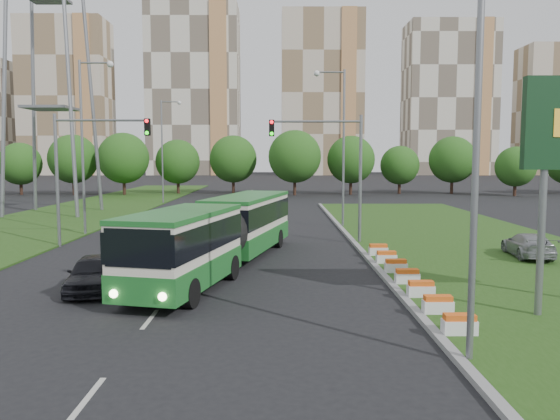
{
  "coord_description": "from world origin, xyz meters",
  "views": [
    {
      "loc": [
        1.29,
        -23.82,
        5.39
      ],
      "look_at": [
        1.39,
        5.15,
        2.6
      ],
      "focal_mm": 35.0,
      "sensor_mm": 36.0,
      "label": 1
    }
  ],
  "objects_px": {
    "traffic_mast_median": "(334,158)",
    "pedestrian": "(160,282)",
    "traffic_mast_left": "(83,158)",
    "articulated_bus": "(219,232)",
    "car_left_far": "(133,227)",
    "car_left_near": "(93,273)",
    "shopping_trolley": "(132,296)",
    "car_median": "(528,245)"
  },
  "relations": [
    {
      "from": "traffic_mast_left",
      "to": "car_left_far",
      "type": "height_order",
      "value": "traffic_mast_left"
    },
    {
      "from": "car_median",
      "to": "shopping_trolley",
      "type": "bearing_deg",
      "value": 30.6
    },
    {
      "from": "articulated_bus",
      "to": "pedestrian",
      "type": "xyz_separation_m",
      "value": [
        -1.5,
        -6.6,
        -0.94
      ]
    },
    {
      "from": "car_left_near",
      "to": "car_median",
      "type": "xyz_separation_m",
      "value": [
        20.73,
        6.78,
        0.05
      ]
    },
    {
      "from": "car_left_near",
      "to": "pedestrian",
      "type": "relative_size",
      "value": 2.67
    },
    {
      "from": "car_median",
      "to": "shopping_trolley",
      "type": "height_order",
      "value": "car_median"
    },
    {
      "from": "pedestrian",
      "to": "shopping_trolley",
      "type": "xyz_separation_m",
      "value": [
        -1.09,
        0.16,
        -0.55
      ]
    },
    {
      "from": "articulated_bus",
      "to": "car_median",
      "type": "relative_size",
      "value": 3.96
    },
    {
      "from": "traffic_mast_left",
      "to": "articulated_bus",
      "type": "relative_size",
      "value": 0.46
    },
    {
      "from": "car_left_far",
      "to": "car_median",
      "type": "bearing_deg",
      "value": -28.83
    },
    {
      "from": "articulated_bus",
      "to": "traffic_mast_left",
      "type": "bearing_deg",
      "value": 157.2
    },
    {
      "from": "traffic_mast_median",
      "to": "pedestrian",
      "type": "height_order",
      "value": "traffic_mast_median"
    },
    {
      "from": "traffic_mast_left",
      "to": "car_left_far",
      "type": "relative_size",
      "value": 1.91
    },
    {
      "from": "car_left_near",
      "to": "car_median",
      "type": "distance_m",
      "value": 21.81
    },
    {
      "from": "car_left_far",
      "to": "shopping_trolley",
      "type": "relative_size",
      "value": 8.19
    },
    {
      "from": "traffic_mast_left",
      "to": "car_median",
      "type": "height_order",
      "value": "traffic_mast_left"
    },
    {
      "from": "articulated_bus",
      "to": "car_left_near",
      "type": "relative_size",
      "value": 4.03
    },
    {
      "from": "car_left_near",
      "to": "car_median",
      "type": "height_order",
      "value": "car_left_near"
    },
    {
      "from": "car_left_far",
      "to": "car_median",
      "type": "xyz_separation_m",
      "value": [
        23.11,
        -8.28,
        0.1
      ]
    },
    {
      "from": "traffic_mast_left",
      "to": "pedestrian",
      "type": "relative_size",
      "value": 4.97
    },
    {
      "from": "traffic_mast_left",
      "to": "car_left_near",
      "type": "height_order",
      "value": "traffic_mast_left"
    },
    {
      "from": "traffic_mast_left",
      "to": "articulated_bus",
      "type": "xyz_separation_m",
      "value": [
        8.81,
        -6.44,
        -3.6
      ]
    },
    {
      "from": "traffic_mast_median",
      "to": "car_median",
      "type": "bearing_deg",
      "value": -28.69
    },
    {
      "from": "shopping_trolley",
      "to": "car_left_far",
      "type": "bearing_deg",
      "value": 108.6
    },
    {
      "from": "articulated_bus",
      "to": "car_left_near",
      "type": "bearing_deg",
      "value": -121.29
    },
    {
      "from": "traffic_mast_median",
      "to": "pedestrian",
      "type": "distance_m",
      "value": 16.72
    },
    {
      "from": "traffic_mast_median",
      "to": "car_left_near",
      "type": "xyz_separation_m",
      "value": [
        -10.98,
        -12.12,
        -4.62
      ]
    },
    {
      "from": "traffic_mast_left",
      "to": "pedestrian",
      "type": "bearing_deg",
      "value": -60.74
    },
    {
      "from": "car_median",
      "to": "pedestrian",
      "type": "distance_m",
      "value": 19.64
    },
    {
      "from": "pedestrian",
      "to": "traffic_mast_left",
      "type": "bearing_deg",
      "value": 13.8
    },
    {
      "from": "car_left_near",
      "to": "pedestrian",
      "type": "xyz_separation_m",
      "value": [
        3.13,
        -1.92,
        0.07
      ]
    },
    {
      "from": "car_left_near",
      "to": "pedestrian",
      "type": "height_order",
      "value": "pedestrian"
    },
    {
      "from": "car_left_far",
      "to": "shopping_trolley",
      "type": "bearing_deg",
      "value": -84.41
    },
    {
      "from": "car_left_near",
      "to": "car_left_far",
      "type": "xyz_separation_m",
      "value": [
        -2.38,
        15.06,
        -0.04
      ]
    },
    {
      "from": "car_median",
      "to": "shopping_trolley",
      "type": "xyz_separation_m",
      "value": [
        -18.69,
        -8.55,
        -0.53
      ]
    },
    {
      "from": "car_median",
      "to": "pedestrian",
      "type": "height_order",
      "value": "pedestrian"
    },
    {
      "from": "traffic_mast_median",
      "to": "articulated_bus",
      "type": "distance_m",
      "value": 10.42
    },
    {
      "from": "articulated_bus",
      "to": "car_left_far",
      "type": "distance_m",
      "value": 12.57
    },
    {
      "from": "articulated_bus",
      "to": "car_left_far",
      "type": "xyz_separation_m",
      "value": [
        -7.0,
        10.38,
        -1.06
      ]
    },
    {
      "from": "traffic_mast_left",
      "to": "articulated_bus",
      "type": "height_order",
      "value": "traffic_mast_left"
    },
    {
      "from": "articulated_bus",
      "to": "traffic_mast_median",
      "type": "bearing_deg",
      "value": 62.87
    },
    {
      "from": "traffic_mast_left",
      "to": "car_left_near",
      "type": "relative_size",
      "value": 1.86
    }
  ]
}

